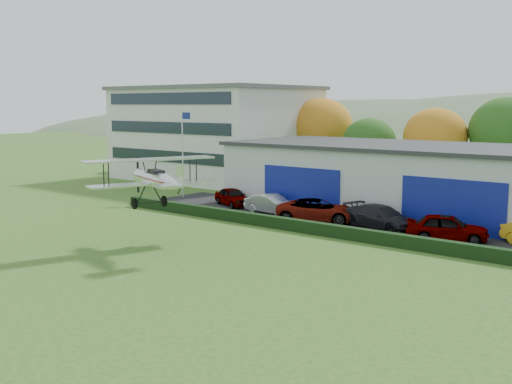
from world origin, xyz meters
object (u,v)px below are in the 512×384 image
Objects in this scene: car_1 at (272,204)px; car_4 at (447,227)px; hangar at (485,184)px; car_3 at (381,217)px; car_0 at (233,197)px; biplane at (157,178)px; office_block at (216,133)px; flagpole at (183,145)px; car_2 at (318,210)px.

car_4 is (14.22, -0.71, 0.09)m from car_1.
car_3 is at bearing -118.23° from hangar.
biplane is at bearing -132.79° from car_0.
biplane reaches higher than car_3.
office_block reaches higher than flagpole.
car_4 is (0.71, -8.45, -1.77)m from hangar.
car_4 reaches higher than car_0.
car_4 is at bearing -24.65° from office_block.
hangar reaches higher than car_0.
car_0 is at bearing 99.34° from car_3.
flagpole reaches higher than car_1.
car_2 is at bearing 96.82° from biplane.
hangar is 6.91× the size of car_2.
office_block is at bearing 147.36° from biplane.
biplane is at bearing 112.49° from car_4.
car_4 is (19.12, -1.78, 0.10)m from car_0.
car_4 is 0.61× the size of biplane.
biplane reaches higher than car_2.
car_4 is at bearing -89.18° from car_1.
car_2 is at bearing -32.40° from office_block.
hangar is 15.68m from car_1.
hangar is at bearing -72.36° from car_2.
biplane is (-11.93, -20.77, 1.48)m from hangar.
hangar is at bearing -56.51° from car_1.
car_4 is at bearing -116.22° from car_2.
office_block reaches higher than car_2.
car_3 is (9.35, -0.01, 0.06)m from car_1.
car_2 is 1.20× the size of car_4.
car_1 is at bearing -79.77° from car_0.
office_block is at bearing 43.59° from car_4.
car_0 is 0.78× the size of car_3.
car_4 is at bearing -72.77° from car_0.
office_block is 4.21× the size of car_4.
biplane is (-12.65, -12.32, 3.25)m from car_4.
car_1 is (11.38, -1.76, -3.99)m from flagpole.
hangar is 8.99× the size of car_1.
car_2 reaches higher than car_3.
hangar is at bearing 13.51° from flagpole.
flagpole is at bearing 151.41° from biplane.
flagpole is 26.01m from car_4.
car_2 is 0.74× the size of biplane.
car_3 is (-4.16, -7.75, -1.81)m from hangar.
car_3 reaches higher than car_0.
hangar reaches higher than car_3.
car_4 is 17.95m from biplane.
hangar is 1.97× the size of office_block.
flagpole is at bearing -166.49° from hangar.
flagpole is (-24.88, -5.98, 2.13)m from hangar.
hangar is 12.30m from car_2.
office_block reaches higher than car_4.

